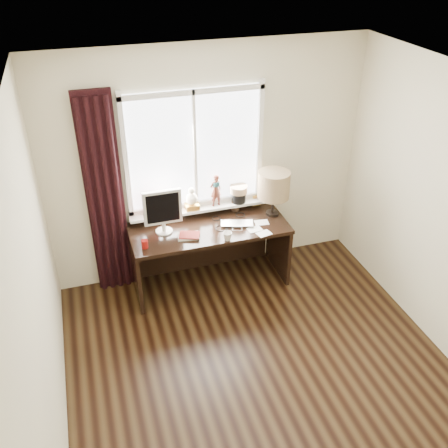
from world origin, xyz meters
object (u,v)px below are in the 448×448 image
object	(u,v)px
laptop	(237,224)
desk	(207,241)
red_cup	(145,244)
table_lamp	(274,185)
mug	(227,236)
monitor	(163,209)

from	to	relation	value
laptop	desk	world-z (taller)	laptop
red_cup	table_lamp	xyz separation A→B (m)	(1.47, 0.24, 0.32)
table_lamp	red_cup	bearing A→B (deg)	-170.66
mug	red_cup	xyz separation A→B (m)	(-0.84, 0.11, -0.00)
mug	desk	distance (m)	0.50
red_cup	table_lamp	world-z (taller)	table_lamp
mug	table_lamp	bearing A→B (deg)	28.86
red_cup	desk	size ratio (longest dim) A/B	0.05
mug	monitor	world-z (taller)	monitor
laptop	table_lamp	world-z (taller)	table_lamp
red_cup	table_lamp	distance (m)	1.53
desk	monitor	world-z (taller)	monitor
red_cup	monitor	xyz separation A→B (m)	(0.24, 0.24, 0.23)
red_cup	desk	distance (m)	0.83
monitor	table_lamp	world-z (taller)	table_lamp
desk	monitor	size ratio (longest dim) A/B	3.47
laptop	desk	size ratio (longest dim) A/B	0.21
red_cup	desk	world-z (taller)	red_cup
desk	table_lamp	distance (m)	0.97
mug	desk	size ratio (longest dim) A/B	0.06
table_lamp	monitor	bearing A→B (deg)	-179.68
laptop	mug	world-z (taller)	mug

